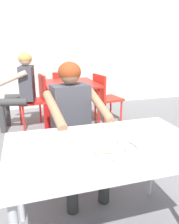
{
  "coord_description": "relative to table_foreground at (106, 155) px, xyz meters",
  "views": [
    {
      "loc": [
        -0.49,
        -1.18,
        1.38
      ],
      "look_at": [
        -0.05,
        0.3,
        0.89
      ],
      "focal_mm": 35.86,
      "sensor_mm": 36.0,
      "label": 1
    }
  ],
  "objects": [
    {
      "name": "back_wall",
      "position": [
        0.01,
        3.66,
        1.03
      ],
      "size": [
        12.0,
        0.12,
        3.4
      ],
      "primitive_type": "cube",
      "color": "silver",
      "rests_on": "ground"
    },
    {
      "name": "table_foreground",
      "position": [
        0.0,
        0.0,
        0.0
      ],
      "size": [
        1.27,
        0.77,
        0.74
      ],
      "color": "silver",
      "rests_on": "ground"
    },
    {
      "name": "thali_tray",
      "position": [
        0.03,
        -0.09,
        0.09
      ],
      "size": [
        0.29,
        0.29,
        0.03
      ],
      "color": "#B7BABF",
      "rests_on": "table_foreground"
    },
    {
      "name": "chair_foreground",
      "position": [
        -0.09,
        0.85,
        -0.2
      ],
      "size": [
        0.48,
        0.48,
        0.8
      ],
      "color": "red",
      "rests_on": "ground"
    },
    {
      "name": "diner_foreground",
      "position": [
        -0.07,
        0.64,
        0.05
      ],
      "size": [
        0.55,
        0.59,
        1.22
      ],
      "color": "#2E2E2E",
      "rests_on": "ground"
    },
    {
      "name": "table_background_red",
      "position": [
        0.28,
        2.41,
        -0.02
      ],
      "size": [
        0.84,
        0.95,
        0.73
      ],
      "color": "red",
      "rests_on": "ground"
    },
    {
      "name": "chair_red_left",
      "position": [
        -0.3,
        2.48,
        -0.17
      ],
      "size": [
        0.48,
        0.44,
        0.86
      ],
      "color": "red",
      "rests_on": "ground"
    },
    {
      "name": "chair_red_right",
      "position": [
        0.86,
        2.35,
        -0.18
      ],
      "size": [
        0.48,
        0.5,
        0.85
      ],
      "color": "red",
      "rests_on": "ground"
    },
    {
      "name": "chair_red_far",
      "position": [
        0.26,
        3.06,
        -0.19
      ],
      "size": [
        0.47,
        0.51,
        0.83
      ],
      "color": "red",
      "rests_on": "ground"
    },
    {
      "name": "patron_background",
      "position": [
        -0.51,
        2.43,
        0.06
      ],
      "size": [
        0.6,
        0.56,
        1.23
      ],
      "color": "#3A3A3A",
      "rests_on": "ground"
    }
  ]
}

